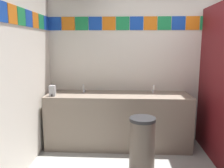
# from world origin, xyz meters

# --- Properties ---
(wall_back) EXTENTS (4.18, 0.09, 2.74)m
(wall_back) POSITION_xyz_m (-0.00, 1.52, 1.37)
(wall_back) COLOR silver
(wall_back) RESTS_ON ground_plane
(wall_side) EXTENTS (0.09, 2.95, 2.74)m
(wall_side) POSITION_xyz_m (-2.13, 0.00, 1.37)
(wall_side) COLOR silver
(wall_side) RESTS_ON ground_plane
(vanity_counter) EXTENTS (2.20, 0.62, 0.83)m
(vanity_counter) POSITION_xyz_m (-0.94, 1.17, 0.43)
(vanity_counter) COLOR gray
(vanity_counter) RESTS_ON ground_plane
(faucet_left) EXTENTS (0.04, 0.10, 0.14)m
(faucet_left) POSITION_xyz_m (-1.49, 1.26, 0.89)
(faucet_left) COLOR silver
(faucet_left) RESTS_ON vanity_counter
(faucet_right) EXTENTS (0.04, 0.10, 0.14)m
(faucet_right) POSITION_xyz_m (-0.39, 1.26, 0.89)
(faucet_right) COLOR silver
(faucet_right) RESTS_ON vanity_counter
(soap_dispenser) EXTENTS (0.09, 0.09, 0.16)m
(soap_dispenser) POSITION_xyz_m (-1.91, 0.98, 0.91)
(soap_dispenser) COLOR #B7BABF
(soap_dispenser) RESTS_ON vanity_counter
(trash_bin) EXTENTS (0.32, 0.32, 0.72)m
(trash_bin) POSITION_xyz_m (-0.62, 0.37, 0.36)
(trash_bin) COLOR brown
(trash_bin) RESTS_ON ground_plane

